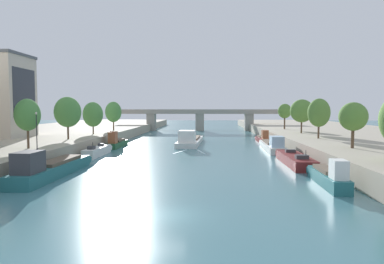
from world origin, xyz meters
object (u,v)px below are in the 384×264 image
at_px(tree_left_past_mid, 113,112).
at_px(tree_left_far, 27,115).
at_px(moored_boat_right_gap_after, 272,145).
at_px(tree_left_end_of_row, 93,114).
at_px(barge_midriver, 190,140).
at_px(tree_right_distant, 302,111).
at_px(moored_boat_left_far, 98,151).
at_px(tree_left_midway, 68,112).
at_px(moored_boat_left_midway, 117,142).
at_px(bridge_far, 200,117).
at_px(moored_boat_right_end, 294,159).
at_px(lamppost_left_bank, 37,129).
at_px(tree_right_nearest, 285,111).
at_px(moored_boat_right_lone, 263,138).
at_px(tree_right_by_lamp, 319,113).
at_px(moored_boat_left_second, 51,168).
at_px(tree_right_end_of_row, 353,117).
at_px(moored_boat_right_second, 328,176).

bearing_deg(tree_left_past_mid, tree_left_far, -90.76).
bearing_deg(moored_boat_right_gap_after, tree_left_end_of_row, 167.93).
height_order(barge_midriver, tree_right_distant, tree_right_distant).
height_order(moored_boat_left_far, tree_right_distant, tree_right_distant).
bearing_deg(tree_left_midway, moored_boat_left_midway, 57.24).
bearing_deg(tree_right_distant, bridge_far, 116.19).
distance_m(moored_boat_right_end, lamppost_left_bank, 33.18).
relative_size(moored_boat_right_end, tree_right_nearest, 2.22).
bearing_deg(tree_left_end_of_row, barge_midriver, 7.23).
bearing_deg(barge_midriver, moored_boat_right_lone, 18.82).
xyz_separation_m(tree_left_far, tree_right_nearest, (42.06, 44.42, 0.17)).
relative_size(tree_left_past_mid, tree_right_by_lamp, 0.99).
bearing_deg(tree_right_nearest, tree_left_far, -133.44).
bearing_deg(tree_right_nearest, moored_boat_left_second, -124.92).
distance_m(moored_boat_left_second, tree_left_end_of_row, 34.51).
xyz_separation_m(tree_left_end_of_row, tree_right_nearest, (42.26, 17.95, 0.54)).
distance_m(tree_right_by_lamp, bridge_far, 62.12).
bearing_deg(tree_left_far, moored_boat_right_end, 5.14).
bearing_deg(tree_left_far, moored_boat_right_lone, 44.32).
relative_size(moored_boat_left_far, tree_right_nearest, 1.68).
height_order(moored_boat_right_lone, tree_left_end_of_row, tree_left_end_of_row).
bearing_deg(moored_boat_left_second, moored_boat_right_gap_after, 42.50).
bearing_deg(moored_boat_left_midway, bridge_far, 74.31).
bearing_deg(lamppost_left_bank, tree_left_past_mid, 92.31).
distance_m(barge_midriver, tree_left_midway, 25.52).
bearing_deg(moored_boat_left_far, tree_right_distant, 27.71).
distance_m(tree_left_far, tree_left_end_of_row, 26.47).
xyz_separation_m(tree_left_far, tree_right_end_of_row, (41.84, 2.18, -0.23)).
distance_m(moored_boat_left_second, lamppost_left_bank, 7.40).
distance_m(moored_boat_right_gap_after, moored_boat_right_lone, 15.32).
bearing_deg(moored_boat_right_end, tree_left_end_of_row, 146.20).
bearing_deg(moored_boat_left_second, moored_boat_right_lone, 54.95).
height_order(barge_midriver, tree_left_end_of_row, tree_left_end_of_row).
bearing_deg(bridge_far, tree_right_end_of_row, -73.60).
bearing_deg(tree_right_nearest, barge_midriver, -145.73).
height_order(tree_left_far, bridge_far, tree_left_far).
height_order(tree_right_end_of_row, tree_right_distant, tree_right_distant).
xyz_separation_m(moored_boat_right_end, tree_left_past_mid, (-34.16, 36.24, 5.94)).
distance_m(tree_right_nearest, bridge_far, 37.87).
relative_size(tree_left_far, tree_left_midway, 0.90).
xyz_separation_m(moored_boat_left_second, tree_left_end_of_row, (-6.32, 33.52, 5.23)).
height_order(moored_boat_right_gap_after, tree_left_end_of_row, tree_left_end_of_row).
height_order(moored_boat_right_second, tree_right_nearest, tree_right_nearest).
relative_size(moored_boat_left_second, moored_boat_right_lone, 1.61).
xyz_separation_m(moored_boat_right_lone, tree_left_midway, (-35.45, -20.55, 6.02)).
xyz_separation_m(moored_boat_left_second, tree_right_end_of_row, (35.71, 9.23, 5.37)).
bearing_deg(tree_right_by_lamp, moored_boat_right_second, -104.99).
distance_m(moored_boat_left_second, tree_right_end_of_row, 37.27).
bearing_deg(tree_right_end_of_row, tree_left_past_mid, 138.02).
distance_m(tree_left_midway, lamppost_left_bank, 16.23).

